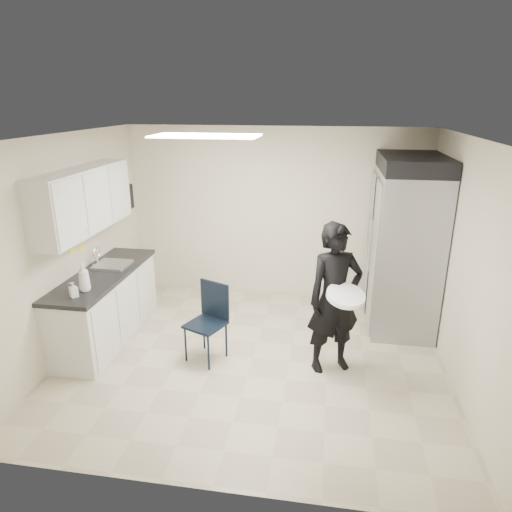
% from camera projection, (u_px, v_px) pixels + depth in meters
% --- Properties ---
extents(floor, '(4.50, 4.50, 0.00)m').
position_uv_depth(floor, '(253.00, 358.00, 5.51)').
color(floor, '#B1A78B').
rests_on(floor, ground).
extents(ceiling, '(4.50, 4.50, 0.00)m').
position_uv_depth(ceiling, '(252.00, 137.00, 4.66)').
color(ceiling, white).
rests_on(ceiling, back_wall).
extents(back_wall, '(4.50, 0.00, 4.50)m').
position_uv_depth(back_wall, '(274.00, 214.00, 6.95)').
color(back_wall, beige).
rests_on(back_wall, floor).
extents(left_wall, '(0.00, 4.00, 4.00)m').
position_uv_depth(left_wall, '(67.00, 247.00, 5.43)').
color(left_wall, beige).
rests_on(left_wall, floor).
extents(right_wall, '(0.00, 4.00, 4.00)m').
position_uv_depth(right_wall, '(465.00, 268.00, 4.75)').
color(right_wall, beige).
rests_on(right_wall, floor).
extents(ceiling_panel, '(1.20, 0.60, 0.02)m').
position_uv_depth(ceiling_panel, '(206.00, 136.00, 5.13)').
color(ceiling_panel, white).
rests_on(ceiling_panel, ceiling).
extents(lower_counter, '(0.60, 1.90, 0.86)m').
position_uv_depth(lower_counter, '(106.00, 307.00, 5.85)').
color(lower_counter, silver).
rests_on(lower_counter, floor).
extents(countertop, '(0.64, 1.95, 0.05)m').
position_uv_depth(countertop, '(102.00, 274.00, 5.70)').
color(countertop, black).
rests_on(countertop, lower_counter).
extents(sink, '(0.42, 0.40, 0.14)m').
position_uv_depth(sink, '(113.00, 269.00, 5.94)').
color(sink, gray).
rests_on(sink, countertop).
extents(faucet, '(0.02, 0.02, 0.24)m').
position_uv_depth(faucet, '(97.00, 257.00, 5.92)').
color(faucet, silver).
rests_on(faucet, countertop).
extents(upper_cabinets, '(0.35, 1.80, 0.75)m').
position_uv_depth(upper_cabinets, '(83.00, 200.00, 5.41)').
color(upper_cabinets, silver).
rests_on(upper_cabinets, left_wall).
extents(towel_dispenser, '(0.22, 0.30, 0.35)m').
position_uv_depth(towel_dispenser, '(122.00, 197.00, 6.56)').
color(towel_dispenser, black).
rests_on(towel_dispenser, left_wall).
extents(notice_sticker_left, '(0.00, 0.12, 0.07)m').
position_uv_depth(notice_sticker_left, '(72.00, 250.00, 5.54)').
color(notice_sticker_left, yellow).
rests_on(notice_sticker_left, left_wall).
extents(notice_sticker_right, '(0.00, 0.12, 0.07)m').
position_uv_depth(notice_sticker_right, '(81.00, 248.00, 5.74)').
color(notice_sticker_right, yellow).
rests_on(notice_sticker_right, left_wall).
extents(commercial_fridge, '(0.80, 1.35, 2.10)m').
position_uv_depth(commercial_fridge, '(404.00, 250.00, 6.08)').
color(commercial_fridge, gray).
rests_on(commercial_fridge, floor).
extents(fridge_compressor, '(0.80, 1.35, 0.20)m').
position_uv_depth(fridge_compressor, '(413.00, 163.00, 5.71)').
color(fridge_compressor, black).
rests_on(fridge_compressor, commercial_fridge).
extents(folding_chair, '(0.53, 0.53, 0.91)m').
position_uv_depth(folding_chair, '(205.00, 325.00, 5.35)').
color(folding_chair, black).
rests_on(folding_chair, floor).
extents(man_tuxedo, '(0.76, 0.65, 1.74)m').
position_uv_depth(man_tuxedo, '(335.00, 299.00, 5.05)').
color(man_tuxedo, black).
rests_on(man_tuxedo, floor).
extents(bucket_lid, '(0.54, 0.54, 0.05)m').
position_uv_depth(bucket_lid, '(346.00, 296.00, 4.78)').
color(bucket_lid, white).
rests_on(bucket_lid, man_tuxedo).
extents(soap_bottle_a, '(0.16, 0.16, 0.33)m').
position_uv_depth(soap_bottle_a, '(84.00, 277.00, 5.11)').
color(soap_bottle_a, white).
rests_on(soap_bottle_a, countertop).
extents(soap_bottle_b, '(0.11, 0.11, 0.17)m').
position_uv_depth(soap_bottle_b, '(73.00, 290.00, 4.97)').
color(soap_bottle_b, '#B2B3BE').
rests_on(soap_bottle_b, countertop).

